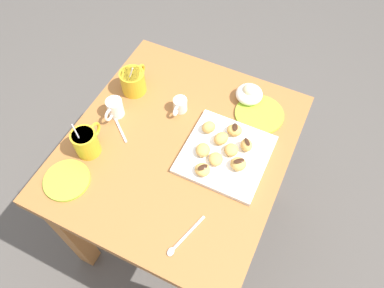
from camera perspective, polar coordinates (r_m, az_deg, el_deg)
ground_plane at (r=1.94m, az=-1.57°, el=-11.77°), size 8.00×8.00×0.00m
dining_table at (r=1.42m, az=-2.10°, el=-3.39°), size 0.85×0.76×0.72m
pastry_plate_square at (r=1.26m, az=5.29°, el=-1.59°), size 0.29×0.29×0.02m
coffee_mug_mustard_left at (r=1.28m, az=-16.26°, el=0.36°), size 0.13×0.09×0.15m
coffee_mug_mustard_right at (r=1.43m, az=-9.21°, el=9.75°), size 0.13×0.09×0.14m
cream_pitcher_white at (r=1.37m, az=-12.03°, el=5.64°), size 0.10×0.06×0.07m
ice_cream_bowl at (r=1.41m, az=8.98°, el=7.84°), size 0.10×0.10×0.08m
chocolate_sauce_pitcher at (r=1.36m, az=-1.89°, el=6.23°), size 0.09×0.05×0.06m
saucer_lime_left at (r=1.38m, az=10.51°, el=4.60°), size 0.18×0.18×0.01m
saucer_lime_right at (r=1.28m, az=-19.05°, el=-5.40°), size 0.15×0.15×0.01m
loose_spoon_near_saucer at (r=1.14m, az=-1.60°, el=-14.84°), size 0.16×0.06×0.01m
loose_spoon_by_plate at (r=1.37m, az=-11.73°, el=3.47°), size 0.11×0.13×0.01m
beignet_0 at (r=1.25m, az=6.18°, el=-0.92°), size 0.06×0.06×0.03m
beignet_1 at (r=1.24m, az=1.82°, el=-0.76°), size 0.06×0.06×0.03m
beignet_2 at (r=1.29m, az=6.69°, el=2.19°), size 0.06×0.06×0.03m
chocolate_drizzle_2 at (r=1.28m, az=6.77°, el=2.67°), size 0.04×0.03×0.00m
beignet_3 at (r=1.29m, az=2.64°, el=2.67°), size 0.07×0.06×0.04m
beignet_4 at (r=1.26m, az=8.54°, el=-0.16°), size 0.06×0.06×0.04m
chocolate_drizzle_4 at (r=1.24m, az=8.66°, el=0.35°), size 0.03×0.03×0.00m
beignet_5 at (r=1.23m, az=3.76°, el=-2.36°), size 0.07×0.07×0.03m
beignet_6 at (r=1.22m, az=7.25°, el=-3.20°), size 0.07×0.07×0.04m
chocolate_drizzle_6 at (r=1.20m, az=7.35°, el=-2.73°), size 0.04×0.04×0.00m
beignet_7 at (r=1.20m, az=1.67°, el=-4.04°), size 0.06×0.06×0.03m
chocolate_drizzle_7 at (r=1.19m, az=1.68°, el=-3.66°), size 0.04×0.04×0.00m
beignet_8 at (r=1.27m, az=4.59°, el=0.87°), size 0.07×0.06×0.04m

